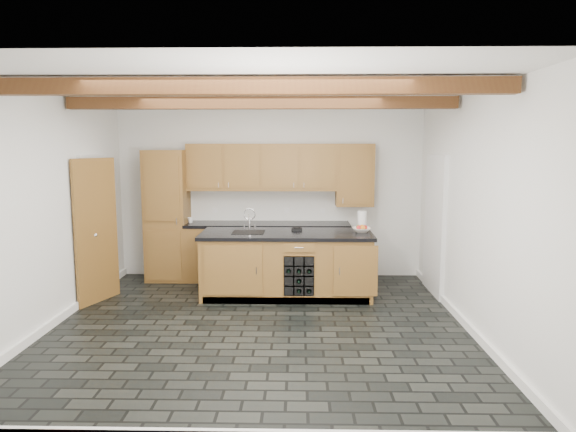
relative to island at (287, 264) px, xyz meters
name	(u,v)px	position (x,y,z in m)	size (l,w,h in m)	color
ground	(259,326)	(-0.31, -1.28, -0.46)	(5.00, 5.00, 0.00)	black
room_shell	(255,196)	(-0.39, -0.75, 1.06)	(5.01, 5.00, 5.00)	white
back_cabinetry	(246,220)	(-0.68, 0.95, 0.52)	(3.65, 0.62, 2.20)	brown
island	(287,264)	(0.00, 0.00, 0.00)	(2.48, 0.96, 0.93)	brown
faucet	(249,230)	(-0.56, 0.05, 0.50)	(0.45, 0.40, 0.34)	black
kitchen_scale	(297,229)	(0.14, 0.19, 0.49)	(0.16, 0.10, 0.05)	black
fruit_bowl	(361,230)	(1.07, 0.06, 0.50)	(0.26, 0.26, 0.06)	white
fruit_cluster	(361,228)	(1.07, 0.06, 0.53)	(0.16, 0.17, 0.07)	red
paper_towel	(362,220)	(1.11, 0.35, 0.60)	(0.13, 0.13, 0.27)	white
mug	(190,220)	(-1.58, 0.90, 0.51)	(0.09, 0.09, 0.09)	white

